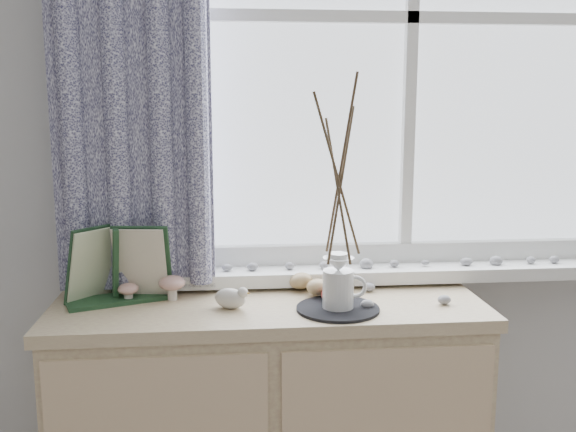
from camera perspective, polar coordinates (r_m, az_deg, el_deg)
The scene contains 7 objects.
botanical_book at distance 1.81m, azimuth -15.16°, elevation -4.27°, with size 0.32×0.13×0.22m, color #1F4224, non-canonical shape.
toadstool_cluster at distance 1.89m, azimuth -11.79°, elevation -5.18°, with size 0.19×0.16×0.10m.
wooden_eggs at distance 1.85m, azimuth 3.13°, elevation -6.23°, with size 0.17×0.18×0.08m.
songbird_figurine at distance 1.75m, azimuth -5.16°, elevation -7.20°, with size 0.12×0.05×0.06m, color silver, non-canonical shape.
crocheted_doily at distance 1.74m, azimuth 4.45°, elevation -8.21°, with size 0.22×0.22×0.01m, color black.
twig_pitcher at distance 1.66m, azimuth 4.62°, elevation 3.58°, with size 0.26×0.26×0.63m.
sideboard_pebbles at distance 1.83m, azimuth 9.33°, elevation -7.12°, with size 0.26×0.19×0.03m.
Camera 1 is at (-0.26, 0.03, 1.40)m, focal length 40.00 mm.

